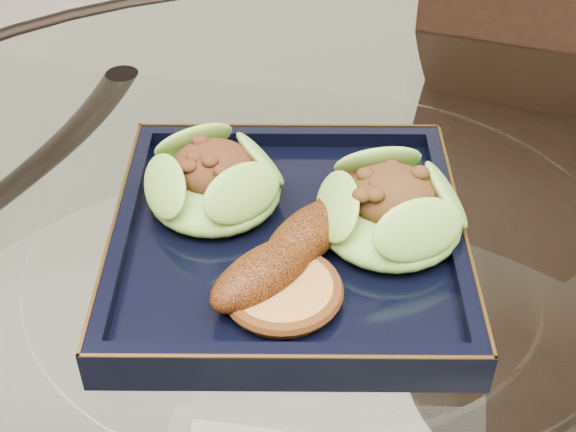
# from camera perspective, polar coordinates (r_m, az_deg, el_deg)

# --- Properties ---
(dining_table) EXTENTS (1.13, 1.13, 0.77)m
(dining_table) POSITION_cam_1_polar(r_m,az_deg,el_deg) (0.73, 2.36, -14.63)
(dining_table) COLOR white
(dining_table) RESTS_ON ground
(dining_chair) EXTENTS (0.42, 0.42, 0.89)m
(dining_chair) POSITION_cam_1_polar(r_m,az_deg,el_deg) (1.04, 16.45, -4.39)
(dining_chair) COLOR black
(dining_chair) RESTS_ON ground
(navy_plate) EXTENTS (0.32, 0.32, 0.02)m
(navy_plate) POSITION_cam_1_polar(r_m,az_deg,el_deg) (0.63, 0.00, -2.10)
(navy_plate) COLOR black
(navy_plate) RESTS_ON dining_table
(lettuce_wrap_left) EXTENTS (0.14, 0.14, 0.04)m
(lettuce_wrap_left) POSITION_cam_1_polar(r_m,az_deg,el_deg) (0.65, -5.27, 2.22)
(lettuce_wrap_left) COLOR #4B8C28
(lettuce_wrap_left) RESTS_ON navy_plate
(lettuce_wrap_right) EXTENTS (0.12, 0.12, 0.04)m
(lettuce_wrap_right) POSITION_cam_1_polar(r_m,az_deg,el_deg) (0.62, 7.30, 0.16)
(lettuce_wrap_right) COLOR #59972B
(lettuce_wrap_right) RESTS_ON navy_plate
(roasted_plantain) EXTENTS (0.11, 0.19, 0.04)m
(roasted_plantain) POSITION_cam_1_polar(r_m,az_deg,el_deg) (0.60, 1.30, -1.42)
(roasted_plantain) COLOR #61290A
(roasted_plantain) RESTS_ON navy_plate
(crumb_patty) EXTENTS (0.08, 0.08, 0.01)m
(crumb_patty) POSITION_cam_1_polar(r_m,az_deg,el_deg) (0.57, -0.40, -5.44)
(crumb_patty) COLOR #BB873E
(crumb_patty) RESTS_ON navy_plate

